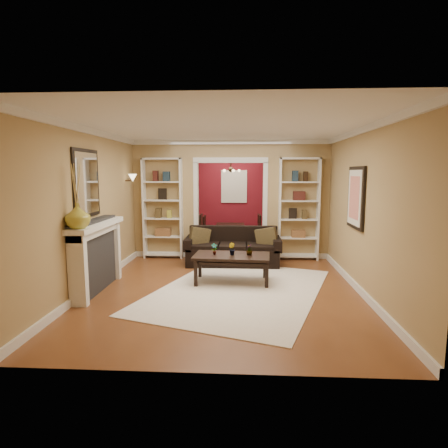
# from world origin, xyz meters

# --- Properties ---
(floor) EXTENTS (8.00, 8.00, 0.00)m
(floor) POSITION_xyz_m (0.00, 0.00, 0.00)
(floor) COLOR brown
(floor) RESTS_ON ground
(ceiling) EXTENTS (8.00, 8.00, 0.00)m
(ceiling) POSITION_xyz_m (0.00, 0.00, 2.70)
(ceiling) COLOR white
(ceiling) RESTS_ON ground
(wall_back) EXTENTS (8.00, 0.00, 8.00)m
(wall_back) POSITION_xyz_m (0.00, 4.00, 1.35)
(wall_back) COLOR tan
(wall_back) RESTS_ON ground
(wall_front) EXTENTS (8.00, 0.00, 8.00)m
(wall_front) POSITION_xyz_m (0.00, -4.00, 1.35)
(wall_front) COLOR tan
(wall_front) RESTS_ON ground
(wall_left) EXTENTS (0.00, 8.00, 8.00)m
(wall_left) POSITION_xyz_m (-2.25, 0.00, 1.35)
(wall_left) COLOR tan
(wall_left) RESTS_ON ground
(wall_right) EXTENTS (0.00, 8.00, 8.00)m
(wall_right) POSITION_xyz_m (2.25, 0.00, 1.35)
(wall_right) COLOR tan
(wall_right) RESTS_ON ground
(partition_wall) EXTENTS (4.50, 0.15, 2.70)m
(partition_wall) POSITION_xyz_m (0.00, 1.20, 1.35)
(partition_wall) COLOR tan
(partition_wall) RESTS_ON floor
(red_back_panel) EXTENTS (4.44, 0.04, 2.64)m
(red_back_panel) POSITION_xyz_m (0.00, 3.97, 1.32)
(red_back_panel) COLOR maroon
(red_back_panel) RESTS_ON floor
(dining_window) EXTENTS (0.78, 0.03, 0.98)m
(dining_window) POSITION_xyz_m (0.00, 3.93, 1.55)
(dining_window) COLOR #8CA5CC
(dining_window) RESTS_ON wall_back
(area_rug) EXTENTS (3.53, 4.17, 0.01)m
(area_rug) POSITION_xyz_m (0.25, -1.36, 0.01)
(area_rug) COLOR white
(area_rug) RESTS_ON floor
(sofa) EXTENTS (2.04, 0.88, 0.80)m
(sofa) POSITION_xyz_m (0.09, 0.45, 0.40)
(sofa) COLOR black
(sofa) RESTS_ON floor
(pillow_left) EXTENTS (0.44, 0.34, 0.44)m
(pillow_left) POSITION_xyz_m (-0.64, 0.43, 0.61)
(pillow_left) COLOR brown
(pillow_left) RESTS_ON sofa
(pillow_right) EXTENTS (0.46, 0.28, 0.45)m
(pillow_right) POSITION_xyz_m (0.81, 0.43, 0.61)
(pillow_right) COLOR brown
(pillow_right) RESTS_ON sofa
(coffee_table) EXTENTS (1.39, 0.82, 0.51)m
(coffee_table) POSITION_xyz_m (0.11, -0.89, 0.25)
(coffee_table) COLOR black
(coffee_table) RESTS_ON floor
(plant_left) EXTENTS (0.13, 0.11, 0.20)m
(plant_left) POSITION_xyz_m (-0.20, -0.89, 0.61)
(plant_left) COLOR #336626
(plant_left) RESTS_ON coffee_table
(plant_center) EXTENTS (0.15, 0.15, 0.22)m
(plant_center) POSITION_xyz_m (0.11, -0.89, 0.62)
(plant_center) COLOR #336626
(plant_center) RESTS_ON coffee_table
(plant_right) EXTENTS (0.12, 0.12, 0.20)m
(plant_right) POSITION_xyz_m (0.42, -0.89, 0.61)
(plant_right) COLOR #336626
(plant_right) RESTS_ON coffee_table
(bookshelf_left) EXTENTS (0.90, 0.30, 2.30)m
(bookshelf_left) POSITION_xyz_m (-1.55, 1.03, 1.15)
(bookshelf_left) COLOR white
(bookshelf_left) RESTS_ON floor
(bookshelf_right) EXTENTS (0.90, 0.30, 2.30)m
(bookshelf_right) POSITION_xyz_m (1.55, 1.03, 1.15)
(bookshelf_right) COLOR white
(bookshelf_right) RESTS_ON floor
(fireplace) EXTENTS (0.32, 1.70, 1.16)m
(fireplace) POSITION_xyz_m (-2.09, -1.50, 0.58)
(fireplace) COLOR white
(fireplace) RESTS_ON floor
(vase) EXTENTS (0.36, 0.36, 0.37)m
(vase) POSITION_xyz_m (-2.09, -2.18, 1.35)
(vase) COLOR #ACA737
(vase) RESTS_ON fireplace
(mirror) EXTENTS (0.03, 0.95, 1.10)m
(mirror) POSITION_xyz_m (-2.23, -1.50, 1.80)
(mirror) COLOR silver
(mirror) RESTS_ON wall_left
(wall_sconce) EXTENTS (0.18, 0.18, 0.22)m
(wall_sconce) POSITION_xyz_m (-2.15, 0.55, 1.83)
(wall_sconce) COLOR #FFE0A5
(wall_sconce) RESTS_ON wall_left
(framed_art) EXTENTS (0.04, 0.85, 1.05)m
(framed_art) POSITION_xyz_m (2.21, -1.00, 1.55)
(framed_art) COLOR black
(framed_art) RESTS_ON wall_right
(dining_table) EXTENTS (1.45, 0.81, 0.51)m
(dining_table) POSITION_xyz_m (-0.05, 2.74, 0.25)
(dining_table) COLOR black
(dining_table) RESTS_ON floor
(dining_chair_nw) EXTENTS (0.58, 0.58, 0.89)m
(dining_chair_nw) POSITION_xyz_m (-0.60, 2.44, 0.45)
(dining_chair_nw) COLOR black
(dining_chair_nw) RESTS_ON floor
(dining_chair_ne) EXTENTS (0.46, 0.46, 0.89)m
(dining_chair_ne) POSITION_xyz_m (0.50, 2.44, 0.44)
(dining_chair_ne) COLOR black
(dining_chair_ne) RESTS_ON floor
(dining_chair_sw) EXTENTS (0.49, 0.49, 0.78)m
(dining_chair_sw) POSITION_xyz_m (-0.60, 3.04, 0.39)
(dining_chair_sw) COLOR black
(dining_chair_sw) RESTS_ON floor
(dining_chair_se) EXTENTS (0.46, 0.46, 0.83)m
(dining_chair_se) POSITION_xyz_m (0.50, 3.04, 0.42)
(dining_chair_se) COLOR black
(dining_chair_se) RESTS_ON floor
(chandelier) EXTENTS (0.50, 0.50, 0.30)m
(chandelier) POSITION_xyz_m (0.00, 2.70, 2.02)
(chandelier) COLOR #332317
(chandelier) RESTS_ON ceiling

